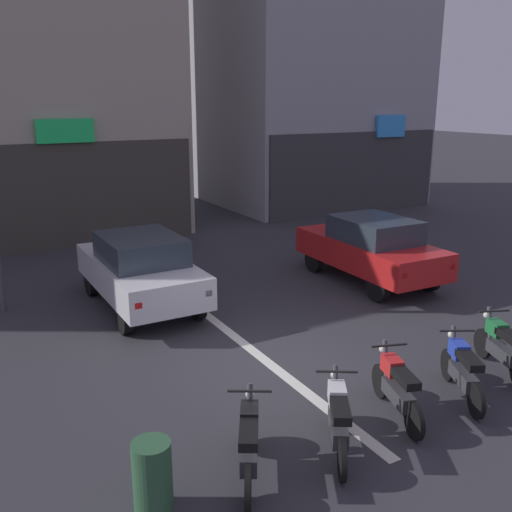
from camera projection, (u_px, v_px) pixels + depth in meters
The scene contains 12 objects.
ground_plane at pixel (274, 368), 9.73m from camera, with size 120.00×120.00×0.00m, color #333338.
lane_centre_line at pixel (157, 276), 14.79m from camera, with size 0.20×18.00×0.01m, color silver.
building_far_right at pixel (305, 61), 24.60m from camera, with size 8.28×7.80×12.10m.
car_white_crossing_near at pixel (140, 268), 12.34m from camera, with size 1.80×4.12×1.64m.
car_red_parked_kerbside at pixel (371, 247), 14.12m from camera, with size 1.83×4.13×1.64m.
car_grey_down_street at pixel (125, 198), 21.12m from camera, with size 2.14×4.25×1.64m.
motorcycle_black_row_leftmost at pixel (249, 442), 6.83m from camera, with size 0.89×1.49×0.98m.
motorcycle_white_row_left_mid at pixel (338, 418), 7.33m from camera, with size 0.92×1.46×0.98m.
motorcycle_red_row_centre at pixel (397, 387), 8.14m from camera, with size 0.67×1.61×0.98m.
motorcycle_blue_row_right_mid at pixel (462, 369), 8.66m from camera, with size 0.83×1.51×0.98m.
motorcycle_green_row_rightmost at pixel (501, 346), 9.48m from camera, with size 0.72×1.58×0.98m.
trash_bin at pixel (153, 477), 6.25m from camera, with size 0.44×0.44×0.85m, color #2D5938.
Camera 1 is at (-4.57, -7.61, 4.43)m, focal length 39.93 mm.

